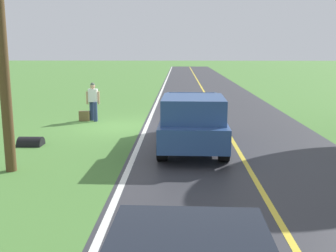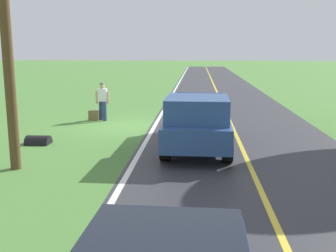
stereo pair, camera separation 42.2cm
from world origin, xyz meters
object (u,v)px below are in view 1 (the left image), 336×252
Objects in this scene: suitcase_carried at (84,116)px; pickup_truck_passing at (193,120)px; utility_pole_roadside at (1,30)px; hitchhiker_walking at (93,99)px.

pickup_truck_passing reaches higher than suitcase_carried.
utility_pole_roadside is (4.95, 2.54, 2.73)m from pickup_truck_passing.
hitchhiker_walking is 0.24× the size of utility_pole_roadside.
pickup_truck_passing is 0.74× the size of utility_pole_roadside.
hitchhiker_walking is at bearing -94.54° from utility_pole_roadside.
utility_pole_roadside is at bearing 85.46° from hitchhiker_walking.
pickup_truck_passing is at bearing 130.37° from hitchhiker_walking.
utility_pole_roadside reaches higher than pickup_truck_passing.
pickup_truck_passing is (-4.76, 5.02, 0.73)m from suitcase_carried.
utility_pole_roadside is (0.19, 7.56, 3.46)m from suitcase_carried.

